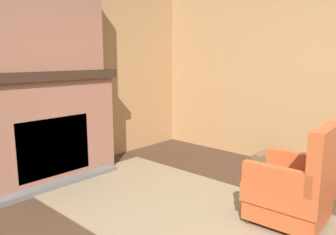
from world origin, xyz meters
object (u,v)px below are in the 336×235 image
at_px(storage_case, 63,64).
at_px(decorative_plate_on_mantel, 31,61).
at_px(firewood_stack, 267,162).
at_px(armchair, 294,189).

height_order(storage_case, decorative_plate_on_mantel, decorative_plate_on_mantel).
relative_size(firewood_stack, decorative_plate_on_mantel, 1.82).
bearing_deg(armchair, firewood_stack, -58.78).
xyz_separation_m(armchair, storage_case, (-2.81, -0.65, 1.11)).
relative_size(firewood_stack, storage_case, 2.08).
xyz_separation_m(armchair, firewood_stack, (-0.87, 1.28, -0.24)).
xyz_separation_m(firewood_stack, storage_case, (-1.94, -1.94, 1.36)).
bearing_deg(decorative_plate_on_mantel, firewood_stack, 50.16).
distance_m(armchair, firewood_stack, 1.57).
bearing_deg(storage_case, decorative_plate_on_mantel, -92.79).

